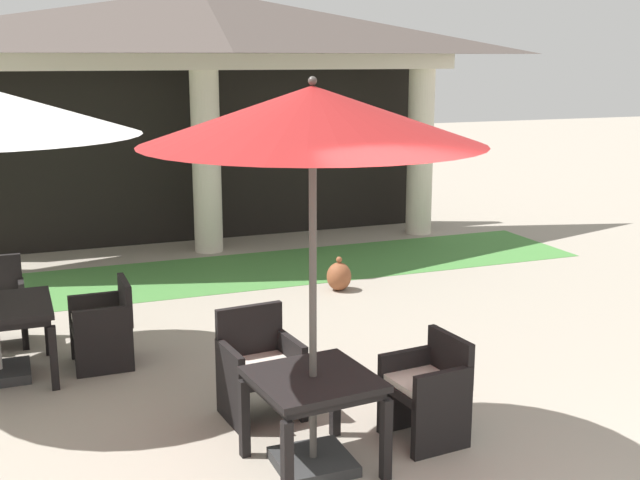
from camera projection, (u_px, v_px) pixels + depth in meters
The scene contains 8 objects.
background_pavilion at pixel (201, 53), 12.08m from camera, with size 8.58×2.45×3.94m.
lawn_strip at pixel (233, 272), 11.38m from camera, with size 10.38×2.00×0.01m, color #47843D.
patio_table_near_foreground at pixel (313, 389), 5.83m from camera, with size 0.92×0.92×0.72m.
patio_umbrella_near_foreground at pixel (313, 120), 5.41m from camera, with size 2.36×2.36×2.84m.
patio_chair_near_foreground_east at pixel (427, 390), 6.32m from camera, with size 0.58×0.61×0.84m.
patio_chair_near_foreground_north at pixel (259, 369), 6.76m from camera, with size 0.66×0.61×0.91m.
patio_chair_mid_left_east at pixel (104, 325), 7.89m from camera, with size 0.56×0.60×0.84m.
terracotta_urn at pixel (339, 276), 10.46m from camera, with size 0.32×0.32×0.45m.
Camera 1 is at (-2.83, -2.93, 2.96)m, focal length 45.25 mm.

